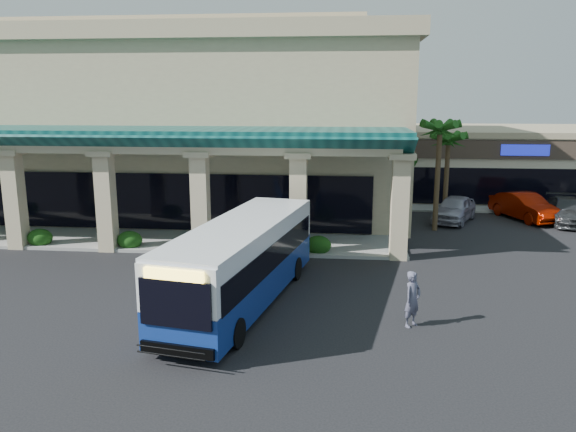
# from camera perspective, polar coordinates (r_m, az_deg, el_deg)

# --- Properties ---
(ground) EXTENTS (110.00, 110.00, 0.00)m
(ground) POSITION_cam_1_polar(r_m,az_deg,el_deg) (21.07, -4.28, -7.84)
(ground) COLOR black
(main_building) EXTENTS (30.80, 14.80, 11.35)m
(main_building) POSITION_cam_1_polar(r_m,az_deg,el_deg) (37.36, -12.35, 9.50)
(main_building) COLOR tan
(main_building) RESTS_ON ground
(arcade) EXTENTS (30.00, 6.20, 5.70)m
(arcade) POSITION_cam_1_polar(r_m,az_deg,el_deg) (29.05, -17.70, 2.95)
(arcade) COLOR #0A3E3D
(arcade) RESTS_ON ground
(strip_mall) EXTENTS (22.50, 12.50, 4.90)m
(strip_mall) POSITION_cam_1_polar(r_m,az_deg,el_deg) (46.07, 24.19, 5.13)
(strip_mall) COLOR beige
(strip_mall) RESTS_ON ground
(palm_0) EXTENTS (2.40, 2.40, 6.60)m
(palm_0) POSITION_cam_1_polar(r_m,az_deg,el_deg) (31.13, 14.98, 4.52)
(palm_0) COLOR #1B5015
(palm_0) RESTS_ON ground
(palm_1) EXTENTS (2.40, 2.40, 5.80)m
(palm_1) POSITION_cam_1_polar(r_m,az_deg,el_deg) (34.28, 15.83, 4.46)
(palm_1) COLOR #1B5015
(palm_1) RESTS_ON ground
(broadleaf_tree) EXTENTS (2.60, 2.60, 4.81)m
(broadleaf_tree) POSITION_cam_1_polar(r_m,az_deg,el_deg) (38.99, 11.65, 4.80)
(broadleaf_tree) COLOR #133B0D
(broadleaf_tree) RESTS_ON ground
(transit_bus) EXTENTS (4.27, 10.71, 2.92)m
(transit_bus) POSITION_cam_1_polar(r_m,az_deg,el_deg) (19.67, -4.64, -4.84)
(transit_bus) COLOR navy
(transit_bus) RESTS_ON ground
(pedestrian) EXTENTS (0.77, 0.78, 1.81)m
(pedestrian) POSITION_cam_1_polar(r_m,az_deg,el_deg) (18.29, 12.54, -8.24)
(pedestrian) COLOR #505168
(pedestrian) RESTS_ON ground
(car_silver) EXTENTS (3.44, 4.76, 1.51)m
(car_silver) POSITION_cam_1_polar(r_m,az_deg,el_deg) (34.05, 16.54, 0.70)
(car_silver) COLOR #A6A3B6
(car_silver) RESTS_ON ground
(car_white) EXTENTS (3.33, 5.05, 1.57)m
(car_white) POSITION_cam_1_polar(r_m,az_deg,el_deg) (35.97, 22.91, 0.89)
(car_white) COLOR #7A1000
(car_white) RESTS_ON ground
(car_red) EXTENTS (2.82, 5.26, 1.45)m
(car_red) POSITION_cam_1_polar(r_m,az_deg,el_deg) (36.03, 26.57, 0.48)
(car_red) COLOR #303234
(car_red) RESTS_ON ground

